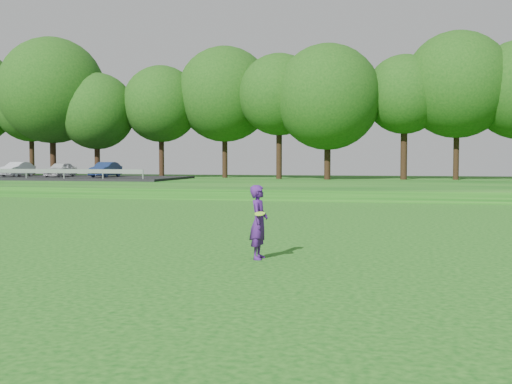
# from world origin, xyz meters

# --- Properties ---
(ground) EXTENTS (140.00, 140.00, 0.00)m
(ground) POSITION_xyz_m (0.00, 0.00, 0.00)
(ground) COLOR #0D4810
(ground) RESTS_ON ground
(berm) EXTENTS (130.00, 30.00, 0.60)m
(berm) POSITION_xyz_m (0.00, 34.00, 0.30)
(berm) COLOR #0D4810
(berm) RESTS_ON ground
(walking_path) EXTENTS (130.00, 1.60, 0.04)m
(walking_path) POSITION_xyz_m (0.00, 20.00, 0.02)
(walking_path) COLOR gray
(walking_path) RESTS_ON ground
(treeline) EXTENTS (104.00, 7.00, 15.00)m
(treeline) POSITION_xyz_m (0.00, 38.00, 8.10)
(treeline) COLOR #14420F
(treeline) RESTS_ON berm
(parking_lot) EXTENTS (24.00, 9.00, 1.38)m
(parking_lot) POSITION_xyz_m (-24.03, 32.77, 0.96)
(parking_lot) COLOR black
(parking_lot) RESTS_ON berm
(woman) EXTENTS (0.42, 0.73, 1.67)m
(woman) POSITION_xyz_m (2.24, -0.31, 0.84)
(woman) COLOR #461971
(woman) RESTS_ON ground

